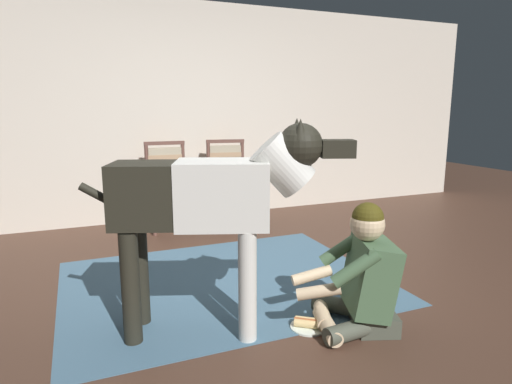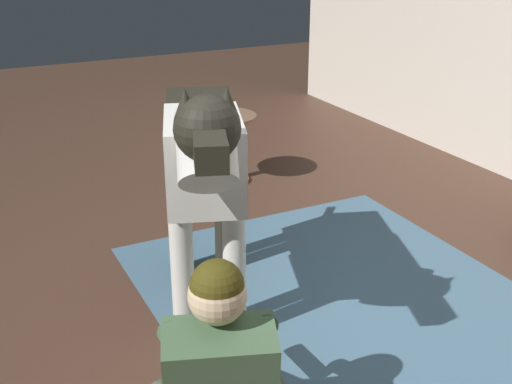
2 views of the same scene
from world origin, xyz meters
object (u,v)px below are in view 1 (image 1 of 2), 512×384
object	(u,v)px
dining_chair_left_of_pair	(168,181)
person_sitting_on_floor	(362,278)
dining_chair_right_of_pair	(227,177)
large_dog	(211,200)
hot_dog_on_plate	(309,324)

from	to	relation	value
dining_chair_left_of_pair	person_sitting_on_floor	bearing A→B (deg)	-77.12
dining_chair_right_of_pair	large_dog	size ratio (longest dim) A/B	0.64
dining_chair_left_of_pair	hot_dog_on_plate	distance (m)	2.76
person_sitting_on_floor	dining_chair_left_of_pair	bearing A→B (deg)	102.88
dining_chair_left_of_pair	dining_chair_right_of_pair	xyz separation A→B (m)	(0.72, -0.00, 0.00)
dining_chair_left_of_pair	dining_chair_right_of_pair	size ratio (longest dim) A/B	1.00
dining_chair_left_of_pair	hot_dog_on_plate	world-z (taller)	dining_chair_left_of_pair
dining_chair_right_of_pair	hot_dog_on_plate	size ratio (longest dim) A/B	4.23
person_sitting_on_floor	large_dog	distance (m)	1.05
dining_chair_left_of_pair	large_dog	xyz separation A→B (m)	(-0.22, -2.49, 0.29)
person_sitting_on_floor	large_dog	size ratio (longest dim) A/B	0.53
hot_dog_on_plate	dining_chair_right_of_pair	bearing A→B (deg)	81.98
dining_chair_left_of_pair	large_dog	distance (m)	2.52
large_dog	hot_dog_on_plate	bearing A→B (deg)	-19.96
dining_chair_left_of_pair	hot_dog_on_plate	bearing A→B (deg)	-82.89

